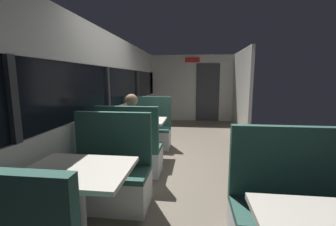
% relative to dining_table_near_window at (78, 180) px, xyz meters
% --- Properties ---
extents(ground_plane, '(3.30, 9.20, 0.02)m').
position_rel_dining_table_near_window_xyz_m(ground_plane, '(0.89, 2.09, -0.65)').
color(ground_plane, '#665B4C').
extents(carriage_window_panel_left, '(0.09, 8.48, 2.30)m').
position_rel_dining_table_near_window_xyz_m(carriage_window_panel_left, '(-0.56, 2.09, 0.47)').
color(carriage_window_panel_left, beige).
rests_on(carriage_window_panel_left, ground_plane).
extents(carriage_end_bulkhead, '(2.90, 0.11, 2.30)m').
position_rel_dining_table_near_window_xyz_m(carriage_end_bulkhead, '(0.95, 6.28, 0.50)').
color(carriage_end_bulkhead, beige).
rests_on(carriage_end_bulkhead, ground_plane).
extents(carriage_aisle_panel_right, '(0.08, 2.40, 2.30)m').
position_rel_dining_table_near_window_xyz_m(carriage_aisle_panel_right, '(2.34, 5.09, 0.51)').
color(carriage_aisle_panel_right, beige).
rests_on(carriage_aisle_panel_right, ground_plane).
extents(dining_table_near_window, '(0.90, 0.70, 0.74)m').
position_rel_dining_table_near_window_xyz_m(dining_table_near_window, '(0.00, 0.00, 0.00)').
color(dining_table_near_window, '#9E9EA3').
rests_on(dining_table_near_window, ground_plane).
extents(bench_near_window_facing_entry, '(0.95, 0.50, 1.10)m').
position_rel_dining_table_near_window_xyz_m(bench_near_window_facing_entry, '(0.00, 0.70, -0.31)').
color(bench_near_window_facing_entry, silver).
rests_on(bench_near_window_facing_entry, ground_plane).
extents(dining_table_mid_window, '(0.90, 0.70, 0.74)m').
position_rel_dining_table_near_window_xyz_m(dining_table_mid_window, '(0.00, 2.30, 0.00)').
color(dining_table_mid_window, '#9E9EA3').
rests_on(dining_table_mid_window, ground_plane).
extents(bench_mid_window_facing_end, '(0.95, 0.50, 1.10)m').
position_rel_dining_table_near_window_xyz_m(bench_mid_window_facing_end, '(0.00, 1.60, -0.31)').
color(bench_mid_window_facing_end, silver).
rests_on(bench_mid_window_facing_end, ground_plane).
extents(bench_mid_window_facing_entry, '(0.95, 0.50, 1.10)m').
position_rel_dining_table_near_window_xyz_m(bench_mid_window_facing_entry, '(0.00, 3.00, -0.31)').
color(bench_mid_window_facing_entry, silver).
rests_on(bench_mid_window_facing_entry, ground_plane).
extents(bench_front_aisle_facing_entry, '(0.95, 0.50, 1.10)m').
position_rel_dining_table_near_window_xyz_m(bench_front_aisle_facing_entry, '(1.79, 0.10, -0.31)').
color(bench_front_aisle_facing_entry, silver).
rests_on(bench_front_aisle_facing_entry, ground_plane).
extents(seated_passenger, '(0.47, 0.55, 1.26)m').
position_rel_dining_table_near_window_xyz_m(seated_passenger, '(0.00, 1.67, -0.10)').
color(seated_passenger, '#26262D').
rests_on(seated_passenger, ground_plane).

